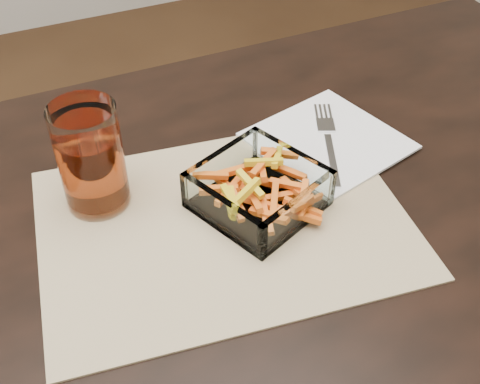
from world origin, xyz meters
name	(u,v)px	position (x,y,z in m)	size (l,w,h in m)	color
dining_table	(183,320)	(0.00, 0.00, 0.66)	(1.60, 0.90, 0.75)	black
placemat	(224,222)	(0.08, 0.05, 0.75)	(0.45, 0.33, 0.00)	tan
glass_bowl	(258,192)	(0.13, 0.06, 0.78)	(0.18, 0.18, 0.05)	white
tumbler	(91,161)	(-0.05, 0.16, 0.82)	(0.08, 0.08, 0.14)	white
napkin	(328,141)	(0.28, 0.14, 0.76)	(0.19, 0.19, 0.00)	white
fork	(328,140)	(0.28, 0.14, 0.76)	(0.09, 0.18, 0.00)	silver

